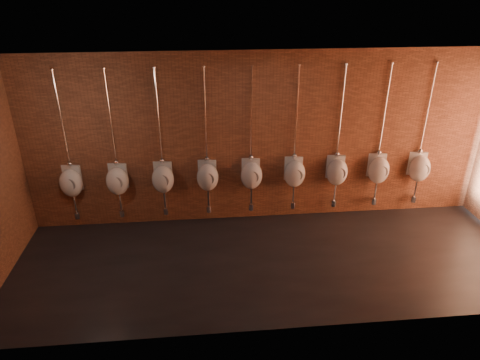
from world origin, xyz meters
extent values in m
plane|color=black|center=(0.00, 0.00, 0.00)|extent=(8.50, 8.50, 0.00)
cube|color=black|center=(0.00, 0.00, 3.20)|extent=(8.50, 3.00, 0.04)
cube|color=#9A5838|center=(0.00, 1.50, 1.60)|extent=(8.50, 0.04, 3.20)
cube|color=#9A5838|center=(0.00, -1.50, 1.60)|extent=(8.50, 0.04, 3.20)
ellipsoid|color=white|center=(-3.44, 1.35, 0.96)|extent=(0.46, 0.42, 0.53)
cube|color=white|center=(-3.44, 1.48, 1.02)|extent=(0.34, 0.11, 0.48)
cylinder|color=gray|center=(-3.44, 1.21, 1.00)|extent=(0.23, 0.06, 0.23)
cylinder|color=silver|center=(-3.44, 1.46, 2.09)|extent=(0.03, 0.03, 1.72)
sphere|color=silver|center=(-3.44, 1.45, 1.29)|extent=(0.10, 0.10, 0.10)
cylinder|color=silver|center=(-3.44, 1.46, 2.95)|extent=(0.06, 0.06, 0.01)
cylinder|color=silver|center=(-3.44, 1.35, 0.56)|extent=(0.04, 0.04, 0.40)
cylinder|color=silver|center=(-3.44, 1.35, 0.30)|extent=(0.10, 0.10, 0.13)
cylinder|color=silver|center=(-3.44, 1.43, 0.30)|extent=(0.04, 0.17, 0.04)
ellipsoid|color=white|center=(-2.63, 1.35, 0.96)|extent=(0.46, 0.42, 0.53)
cube|color=white|center=(-2.63, 1.48, 1.02)|extent=(0.34, 0.11, 0.48)
cylinder|color=gray|center=(-2.63, 1.21, 1.00)|extent=(0.23, 0.06, 0.23)
cylinder|color=silver|center=(-2.63, 1.46, 2.09)|extent=(0.03, 0.03, 1.72)
sphere|color=silver|center=(-2.63, 1.45, 1.29)|extent=(0.10, 0.10, 0.10)
cylinder|color=silver|center=(-2.63, 1.46, 2.95)|extent=(0.06, 0.06, 0.01)
cylinder|color=silver|center=(-2.63, 1.35, 0.56)|extent=(0.04, 0.04, 0.40)
cylinder|color=silver|center=(-2.63, 1.35, 0.30)|extent=(0.10, 0.10, 0.13)
cylinder|color=silver|center=(-2.63, 1.43, 0.30)|extent=(0.04, 0.17, 0.04)
ellipsoid|color=white|center=(-1.82, 1.35, 0.96)|extent=(0.46, 0.42, 0.53)
cube|color=white|center=(-1.82, 1.48, 1.02)|extent=(0.34, 0.11, 0.48)
cylinder|color=gray|center=(-1.82, 1.21, 1.00)|extent=(0.23, 0.06, 0.23)
cylinder|color=silver|center=(-1.82, 1.46, 2.09)|extent=(0.03, 0.03, 1.72)
sphere|color=silver|center=(-1.82, 1.45, 1.29)|extent=(0.10, 0.10, 0.10)
cylinder|color=silver|center=(-1.82, 1.46, 2.95)|extent=(0.06, 0.06, 0.01)
cylinder|color=silver|center=(-1.82, 1.35, 0.56)|extent=(0.04, 0.04, 0.40)
cylinder|color=silver|center=(-1.82, 1.35, 0.30)|extent=(0.10, 0.10, 0.13)
cylinder|color=silver|center=(-1.82, 1.43, 0.30)|extent=(0.04, 0.17, 0.04)
ellipsoid|color=white|center=(-1.01, 1.35, 0.96)|extent=(0.46, 0.42, 0.53)
cube|color=white|center=(-1.01, 1.48, 1.02)|extent=(0.34, 0.11, 0.48)
cylinder|color=gray|center=(-1.01, 1.21, 1.00)|extent=(0.23, 0.06, 0.23)
cylinder|color=silver|center=(-1.01, 1.46, 2.09)|extent=(0.03, 0.03, 1.72)
sphere|color=silver|center=(-1.01, 1.45, 1.29)|extent=(0.10, 0.10, 0.10)
cylinder|color=silver|center=(-1.01, 1.46, 2.95)|extent=(0.06, 0.06, 0.01)
cylinder|color=silver|center=(-1.01, 1.35, 0.56)|extent=(0.04, 0.04, 0.40)
cylinder|color=silver|center=(-1.01, 1.35, 0.30)|extent=(0.10, 0.10, 0.13)
cylinder|color=silver|center=(-1.01, 1.43, 0.30)|extent=(0.04, 0.17, 0.04)
ellipsoid|color=white|center=(-0.20, 1.35, 0.96)|extent=(0.46, 0.42, 0.53)
cube|color=white|center=(-0.20, 1.48, 1.02)|extent=(0.34, 0.11, 0.48)
cylinder|color=gray|center=(-0.20, 1.21, 1.00)|extent=(0.23, 0.06, 0.23)
cylinder|color=silver|center=(-0.20, 1.46, 2.09)|extent=(0.03, 0.03, 1.72)
sphere|color=silver|center=(-0.20, 1.45, 1.29)|extent=(0.10, 0.10, 0.10)
cylinder|color=silver|center=(-0.20, 1.46, 2.95)|extent=(0.06, 0.06, 0.01)
cylinder|color=silver|center=(-0.20, 1.35, 0.56)|extent=(0.04, 0.04, 0.40)
cylinder|color=silver|center=(-0.20, 1.35, 0.30)|extent=(0.10, 0.10, 0.13)
cylinder|color=silver|center=(-0.20, 1.43, 0.30)|extent=(0.04, 0.17, 0.04)
ellipsoid|color=white|center=(0.62, 1.35, 0.96)|extent=(0.46, 0.42, 0.53)
cube|color=white|center=(0.62, 1.48, 1.02)|extent=(0.34, 0.11, 0.48)
cylinder|color=gray|center=(0.62, 1.21, 1.00)|extent=(0.23, 0.06, 0.23)
cylinder|color=silver|center=(0.62, 1.46, 2.09)|extent=(0.03, 0.03, 1.72)
sphere|color=silver|center=(0.62, 1.45, 1.29)|extent=(0.10, 0.10, 0.10)
cylinder|color=silver|center=(0.62, 1.46, 2.95)|extent=(0.06, 0.06, 0.01)
cylinder|color=silver|center=(0.62, 1.35, 0.56)|extent=(0.04, 0.04, 0.40)
cylinder|color=silver|center=(0.62, 1.35, 0.30)|extent=(0.10, 0.10, 0.13)
cylinder|color=silver|center=(0.62, 1.43, 0.30)|extent=(0.04, 0.17, 0.04)
ellipsoid|color=white|center=(1.43, 1.35, 0.96)|extent=(0.46, 0.42, 0.53)
cube|color=white|center=(1.43, 1.48, 1.02)|extent=(0.34, 0.11, 0.48)
cylinder|color=gray|center=(1.43, 1.21, 1.00)|extent=(0.23, 0.06, 0.23)
cylinder|color=silver|center=(1.43, 1.46, 2.09)|extent=(0.03, 0.03, 1.72)
sphere|color=silver|center=(1.43, 1.45, 1.29)|extent=(0.10, 0.10, 0.10)
cylinder|color=silver|center=(1.43, 1.46, 2.95)|extent=(0.06, 0.06, 0.01)
cylinder|color=silver|center=(1.43, 1.35, 0.56)|extent=(0.04, 0.04, 0.40)
cylinder|color=silver|center=(1.43, 1.35, 0.30)|extent=(0.10, 0.10, 0.13)
cylinder|color=silver|center=(1.43, 1.43, 0.30)|extent=(0.04, 0.17, 0.04)
ellipsoid|color=white|center=(2.24, 1.35, 0.96)|extent=(0.46, 0.42, 0.53)
cube|color=white|center=(2.24, 1.48, 1.02)|extent=(0.34, 0.11, 0.48)
cylinder|color=gray|center=(2.24, 1.21, 1.00)|extent=(0.23, 0.06, 0.23)
cylinder|color=silver|center=(2.24, 1.46, 2.09)|extent=(0.03, 0.03, 1.72)
sphere|color=silver|center=(2.24, 1.45, 1.29)|extent=(0.10, 0.10, 0.10)
cylinder|color=silver|center=(2.24, 1.46, 2.95)|extent=(0.06, 0.06, 0.01)
cylinder|color=silver|center=(2.24, 1.35, 0.56)|extent=(0.04, 0.04, 0.40)
cylinder|color=silver|center=(2.24, 1.35, 0.30)|extent=(0.10, 0.10, 0.13)
cylinder|color=silver|center=(2.24, 1.43, 0.30)|extent=(0.04, 0.17, 0.04)
ellipsoid|color=white|center=(3.05, 1.35, 0.96)|extent=(0.46, 0.42, 0.53)
cube|color=white|center=(3.05, 1.48, 1.02)|extent=(0.34, 0.11, 0.48)
cylinder|color=gray|center=(3.05, 1.21, 1.00)|extent=(0.23, 0.06, 0.23)
cylinder|color=silver|center=(3.05, 1.46, 2.09)|extent=(0.03, 0.03, 1.72)
sphere|color=silver|center=(3.05, 1.45, 1.29)|extent=(0.10, 0.10, 0.10)
cylinder|color=silver|center=(3.05, 1.46, 2.95)|extent=(0.06, 0.06, 0.01)
cylinder|color=silver|center=(3.05, 1.35, 0.56)|extent=(0.04, 0.04, 0.40)
cylinder|color=silver|center=(3.05, 1.35, 0.30)|extent=(0.10, 0.10, 0.13)
cylinder|color=silver|center=(3.05, 1.43, 0.30)|extent=(0.04, 0.17, 0.04)
camera|label=1|loc=(-1.10, -5.76, 4.33)|focal=32.00mm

